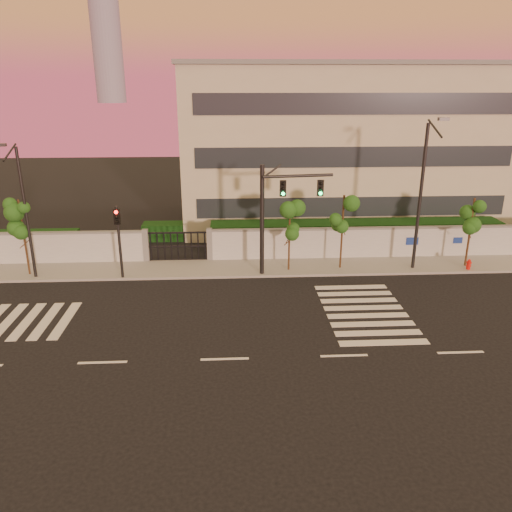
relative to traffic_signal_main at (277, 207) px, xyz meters
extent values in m
plane|color=black|center=(-2.97, -9.36, -4.14)|extent=(120.00, 120.00, 0.00)
cube|color=gray|center=(-2.97, 1.14, -4.07)|extent=(60.00, 3.00, 0.15)
cube|color=#A9ABB0|center=(11.53, 2.64, -3.14)|extent=(31.00, 0.30, 2.00)
cube|color=slate|center=(11.53, 2.64, -2.08)|extent=(31.00, 0.36, 0.12)
cube|color=slate|center=(-7.97, 2.64, -3.04)|extent=(0.35, 0.35, 2.20)
cube|color=slate|center=(-3.97, 2.64, -3.04)|extent=(0.35, 0.35, 2.20)
cube|color=black|center=(6.03, 5.14, -3.24)|extent=(20.00, 2.00, 1.80)
cube|color=black|center=(-5.97, 7.64, -3.54)|extent=(6.00, 1.50, 1.20)
cube|color=#B6B29A|center=(6.03, 12.64, 1.86)|extent=(24.00, 12.00, 12.00)
cube|color=#262D38|center=(6.03, 6.62, -1.64)|extent=(22.00, 0.08, 1.40)
cube|color=#262D38|center=(6.03, 6.62, 1.86)|extent=(22.00, 0.08, 1.40)
cube|color=#262D38|center=(6.03, 6.62, 5.36)|extent=(22.00, 0.08, 1.40)
cube|color=slate|center=(6.03, 12.64, 7.96)|extent=(24.40, 12.40, 0.30)
cube|color=silver|center=(-13.37, -5.36, -4.13)|extent=(0.50, 4.00, 0.02)
cube|color=silver|center=(-12.47, -5.36, -4.13)|extent=(0.50, 4.00, 0.02)
cube|color=silver|center=(-11.57, -5.36, -4.13)|extent=(0.50, 4.00, 0.02)
cube|color=silver|center=(-10.67, -5.36, -4.13)|extent=(0.50, 4.00, 0.02)
cube|color=silver|center=(4.03, -8.36, -4.13)|extent=(4.00, 0.50, 0.02)
cube|color=silver|center=(4.03, -7.46, -4.13)|extent=(4.00, 0.50, 0.02)
cube|color=silver|center=(4.03, -6.56, -4.13)|extent=(4.00, 0.50, 0.02)
cube|color=silver|center=(4.03, -5.66, -4.13)|extent=(4.00, 0.50, 0.02)
cube|color=silver|center=(4.03, -4.76, -4.13)|extent=(4.00, 0.50, 0.02)
cube|color=silver|center=(4.03, -3.86, -4.13)|extent=(4.00, 0.50, 0.02)
cube|color=silver|center=(4.03, -2.96, -4.13)|extent=(4.00, 0.50, 0.02)
cube|color=silver|center=(4.03, -2.06, -4.13)|extent=(4.00, 0.50, 0.02)
cube|color=silver|center=(-7.97, -9.36, -4.14)|extent=(2.00, 0.15, 0.01)
cube|color=silver|center=(-2.97, -9.36, -4.14)|extent=(2.00, 0.15, 0.01)
cube|color=silver|center=(2.03, -9.36, -4.14)|extent=(2.00, 0.15, 0.01)
cube|color=silver|center=(7.03, -9.36, -4.14)|extent=(2.00, 0.15, 0.01)
cylinder|color=#382314|center=(-14.54, 0.65, -1.83)|extent=(0.11, 0.11, 4.62)
sphere|color=#1F4714|center=(-14.54, 0.65, -0.45)|extent=(1.02, 1.02, 1.02)
sphere|color=#1F4714|center=(-14.21, 0.83, -1.14)|extent=(0.78, 0.78, 0.78)
sphere|color=#1F4714|center=(-14.81, 0.51, -0.91)|extent=(0.74, 0.74, 0.74)
cylinder|color=#382314|center=(0.83, 0.56, -2.00)|extent=(0.11, 0.11, 4.28)
sphere|color=#1F4714|center=(0.83, 0.56, -0.72)|extent=(1.01, 1.01, 1.01)
sphere|color=#1F4714|center=(1.15, 0.75, -1.36)|extent=(0.77, 0.77, 0.77)
sphere|color=#1F4714|center=(0.56, 0.42, -1.15)|extent=(0.74, 0.74, 0.74)
cylinder|color=#382314|center=(4.02, 0.75, -1.83)|extent=(0.11, 0.11, 4.64)
sphere|color=#1F4714|center=(4.02, 0.75, -0.43)|extent=(1.05, 1.05, 1.05)
sphere|color=#1F4714|center=(4.35, 0.94, -1.13)|extent=(0.80, 0.80, 0.80)
sphere|color=#1F4714|center=(3.73, 0.60, -0.90)|extent=(0.76, 0.76, 0.76)
cylinder|color=#382314|center=(11.80, 0.65, -1.95)|extent=(0.13, 0.13, 4.39)
sphere|color=#1F4714|center=(11.80, 0.65, -0.63)|extent=(1.16, 1.16, 1.16)
sphere|color=#1F4714|center=(12.17, 0.86, -1.29)|extent=(0.88, 0.88, 0.88)
sphere|color=#1F4714|center=(11.48, 0.49, -1.07)|extent=(0.84, 0.84, 0.84)
cylinder|color=black|center=(-0.83, 0.01, -0.87)|extent=(0.25, 0.25, 6.56)
cylinder|color=black|center=(1.18, 0.01, 1.78)|extent=(4.01, 0.65, 0.17)
cube|color=black|center=(0.34, -0.04, 1.09)|extent=(0.37, 0.19, 0.95)
sphere|color=#0CF259|center=(0.34, -0.15, 0.79)|extent=(0.21, 0.21, 0.21)
cube|color=black|center=(2.45, -0.04, 1.09)|extent=(0.37, 0.19, 0.95)
sphere|color=#0CF259|center=(2.45, -0.15, 0.79)|extent=(0.21, 0.21, 0.21)
cylinder|color=black|center=(-8.94, -0.18, -1.96)|extent=(0.16, 0.16, 4.37)
cube|color=black|center=(-8.94, -0.23, -0.36)|extent=(0.34, 0.17, 0.87)
sphere|color=red|center=(-8.94, -0.34, -0.08)|extent=(0.19, 0.19, 0.19)
cylinder|color=black|center=(-14.03, 0.21, -0.34)|extent=(0.17, 0.17, 7.60)
cylinder|color=black|center=(-14.03, -0.65, 3.27)|extent=(0.10, 1.82, 0.74)
cube|color=#3F3F44|center=(-14.03, -1.50, 3.74)|extent=(0.48, 0.24, 0.14)
cylinder|color=black|center=(8.45, 0.49, 0.22)|extent=(0.20, 0.20, 8.73)
cylinder|color=black|center=(8.45, -0.49, 4.37)|extent=(0.11, 2.09, 0.85)
cube|color=#3F3F44|center=(8.45, -1.47, 4.91)|extent=(0.55, 0.27, 0.16)
cylinder|color=red|center=(11.70, 0.01, -3.88)|extent=(0.23, 0.23, 0.52)
cylinder|color=red|center=(11.70, 0.01, -3.57)|extent=(0.29, 0.29, 0.10)
sphere|color=red|center=(11.70, 0.01, -3.45)|extent=(0.19, 0.19, 0.19)
cylinder|color=red|center=(11.70, 0.01, -3.78)|extent=(0.31, 0.16, 0.10)
camera|label=1|loc=(-2.65, -27.50, 6.70)|focal=35.00mm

